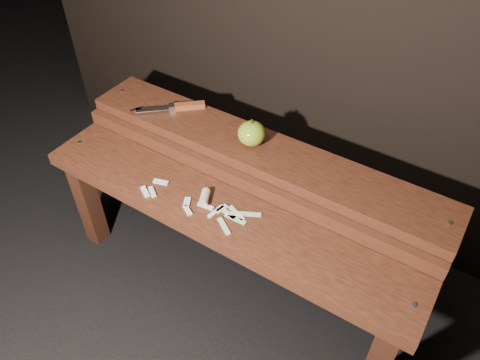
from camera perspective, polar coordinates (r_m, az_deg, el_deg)
The scene contains 6 objects.
ground at distance 1.68m, azimuth -1.14°, elevation -12.41°, with size 60.00×60.00×0.00m, color black.
bench_front_tier at distance 1.37m, azimuth -2.77°, elevation -5.87°, with size 1.20×0.20×0.42m.
bench_rear_tier at distance 1.46m, azimuth 2.25°, elevation 1.37°, with size 1.20×0.21×0.50m.
apple at distance 1.39m, azimuth 1.42°, elevation 5.70°, with size 0.08×0.08×0.09m.
knife at distance 1.57m, azimuth -7.31°, elevation 8.85°, with size 0.20×0.17×0.02m.
apple_scraps at distance 1.34m, azimuth -4.38°, elevation -2.78°, with size 0.36×0.13×0.03m.
Camera 1 is at (0.54, -0.77, 1.39)m, focal length 35.00 mm.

